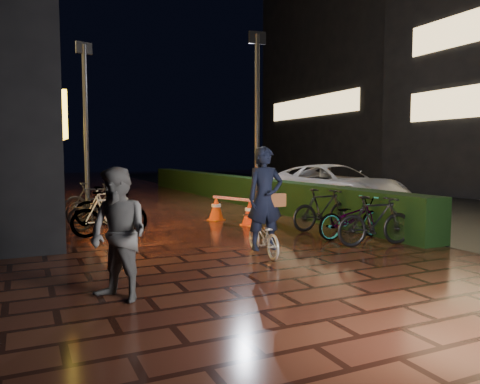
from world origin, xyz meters
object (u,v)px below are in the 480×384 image
van (334,186)px  cart_assembly (271,193)px  cyclist (264,216)px  bystander_person (119,234)px  traffic_barrier (232,210)px

van → cart_assembly: 2.47m
cyclist → bystander_person: bearing=-151.9°
bystander_person → cyclist: bearing=82.5°
cyclist → cart_assembly: 7.10m
cyclist → cart_assembly: bearing=60.4°
van → cyclist: (-5.97, -6.01, -0.01)m
bystander_person → cart_assembly: size_ratio=1.54×
cart_assembly → cyclist: bearing=-119.6°
cyclist → cart_assembly: size_ratio=1.80×
cyclist → traffic_barrier: size_ratio=1.18×
traffic_barrier → cart_assembly: cart_assembly is taller
van → cyclist: bearing=-149.5°
cart_assembly → bystander_person: bearing=-129.7°
cyclist → cart_assembly: (3.51, 6.17, -0.17)m
bystander_person → cart_assembly: 10.03m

